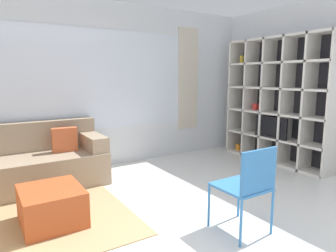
{
  "coord_description": "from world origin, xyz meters",
  "views": [
    {
      "loc": [
        -1.67,
        -1.6,
        1.5
      ],
      "look_at": [
        0.43,
        1.72,
        0.85
      ],
      "focal_mm": 32.0,
      "sensor_mm": 36.0,
      "label": 1
    }
  ],
  "objects_px": {
    "ottoman": "(52,206)",
    "folding_chair": "(248,183)",
    "couch_main": "(37,164)",
    "shelving_unit": "(278,102)"
  },
  "relations": [
    {
      "from": "couch_main",
      "to": "folding_chair",
      "type": "xyz_separation_m",
      "value": [
        1.47,
        -2.43,
        0.19
      ]
    },
    {
      "from": "ottoman",
      "to": "folding_chair",
      "type": "relative_size",
      "value": 0.78
    },
    {
      "from": "shelving_unit",
      "to": "couch_main",
      "type": "height_order",
      "value": "shelving_unit"
    },
    {
      "from": "shelving_unit",
      "to": "couch_main",
      "type": "xyz_separation_m",
      "value": [
        -3.81,
        0.91,
        -0.74
      ]
    },
    {
      "from": "couch_main",
      "to": "folding_chair",
      "type": "height_order",
      "value": "couch_main"
    },
    {
      "from": "shelving_unit",
      "to": "ottoman",
      "type": "bearing_deg",
      "value": -175.62
    },
    {
      "from": "shelving_unit",
      "to": "folding_chair",
      "type": "distance_m",
      "value": 2.84
    },
    {
      "from": "couch_main",
      "to": "folding_chair",
      "type": "distance_m",
      "value": 2.85
    },
    {
      "from": "shelving_unit",
      "to": "ottoman",
      "type": "xyz_separation_m",
      "value": [
        -3.86,
        -0.3,
        -0.88
      ]
    },
    {
      "from": "shelving_unit",
      "to": "couch_main",
      "type": "bearing_deg",
      "value": 166.53
    }
  ]
}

